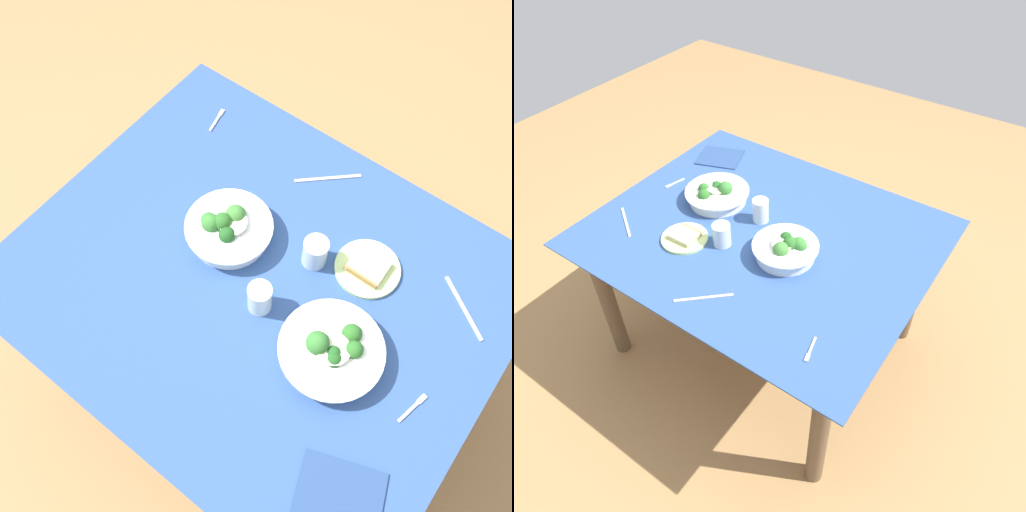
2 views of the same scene
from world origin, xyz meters
TOP-DOWN VIEW (x-y plane):
  - ground_plane at (0.00, 0.00)m, footprint 6.00×6.00m
  - dining_table at (0.00, 0.00)m, footprint 1.33×1.10m
  - broccoli_bowl_far at (-0.15, 0.06)m, footprint 0.25×0.25m
  - broccoli_bowl_near at (0.28, -0.06)m, footprint 0.28×0.28m
  - bread_side_plate at (0.23, 0.21)m, footprint 0.19×0.19m
  - water_glass_center at (0.05, -0.06)m, footprint 0.07×0.07m
  - water_glass_side at (0.09, 0.14)m, footprint 0.07×0.07m
  - fork_by_far_bowl at (-0.46, 0.38)m, footprint 0.03×0.10m
  - fork_by_near_bowl at (0.52, -0.05)m, footprint 0.03×0.10m
  - table_knife_left at (-0.04, 0.41)m, footprint 0.16×0.15m
  - table_knife_right at (0.50, 0.27)m, footprint 0.17×0.12m
  - napkin_folded_upper at (0.49, -0.34)m, footprint 0.25×0.23m

SIDE VIEW (x-z plane):
  - ground_plane at x=0.00m, z-range 0.00..0.00m
  - dining_table at x=0.00m, z-range 0.26..0.97m
  - table_knife_left at x=-0.04m, z-range 0.71..0.72m
  - table_knife_right at x=0.50m, z-range 0.71..0.72m
  - fork_by_far_bowl at x=-0.46m, z-range 0.71..0.72m
  - fork_by_near_bowl at x=0.52m, z-range 0.71..0.72m
  - napkin_folded_upper at x=0.49m, z-range 0.71..0.72m
  - bread_side_plate at x=0.23m, z-range 0.71..0.74m
  - broccoli_bowl_near at x=0.28m, z-range 0.70..0.80m
  - broccoli_bowl_far at x=-0.15m, z-range 0.70..0.80m
  - water_glass_side at x=0.09m, z-range 0.71..0.81m
  - water_glass_center at x=0.05m, z-range 0.71..0.81m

